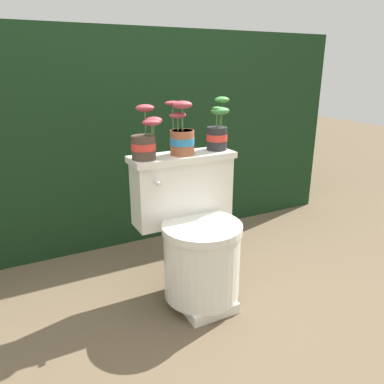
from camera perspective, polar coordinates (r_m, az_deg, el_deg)
name	(u,v)px	position (r m, az deg, el deg)	size (l,w,h in m)	color
ground_plane	(187,300)	(1.96, -0.80, -16.18)	(12.00, 12.00, 0.00)	brown
hedge_backdrop	(113,133)	(2.74, -11.96, 8.81)	(3.08, 0.81, 1.34)	black
toilet	(195,237)	(1.83, 0.48, -6.83)	(0.52, 0.48, 0.71)	silver
potted_plant_left	(145,140)	(1.71, -7.18, 7.86)	(0.14, 0.11, 0.24)	#47382D
potted_plant_midleft	(182,135)	(1.79, -1.59, 8.60)	(0.13, 0.12, 0.25)	#9E5638
potted_plant_middle	(218,131)	(1.90, 3.92, 9.22)	(0.13, 0.11, 0.26)	#262628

